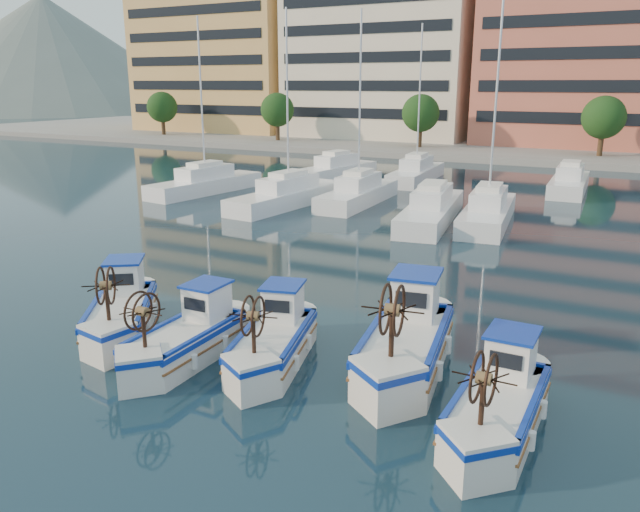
% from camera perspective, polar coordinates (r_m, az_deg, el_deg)
% --- Properties ---
extents(ground, '(300.00, 300.00, 0.00)m').
position_cam_1_polar(ground, '(16.34, -6.91, -11.28)').
color(ground, '#1A3345').
rests_on(ground, ground).
extents(hill_west, '(180.00, 180.00, 60.00)m').
position_cam_1_polar(hill_west, '(192.24, -23.21, 12.17)').
color(hill_west, slate).
rests_on(hill_west, ground).
extents(yacht_marina, '(38.29, 23.22, 11.50)m').
position_cam_1_polar(yacht_marina, '(41.51, 11.36, 5.81)').
color(yacht_marina, white).
rests_on(yacht_marina, ground).
extents(fishing_boat_a, '(3.63, 4.17, 2.57)m').
position_cam_1_polar(fishing_boat_a, '(19.94, -17.69, -4.66)').
color(fishing_boat_a, silver).
rests_on(fishing_boat_a, ground).
extents(fishing_boat_b, '(1.67, 3.93, 2.44)m').
position_cam_1_polar(fishing_boat_b, '(17.58, -11.95, -7.12)').
color(fishing_boat_b, silver).
rests_on(fishing_boat_b, ground).
extents(fishing_boat_c, '(2.54, 4.05, 2.45)m').
position_cam_1_polar(fishing_boat_c, '(17.06, -4.21, -7.50)').
color(fishing_boat_c, silver).
rests_on(fishing_boat_c, ground).
extents(fishing_boat_d, '(2.65, 4.87, 2.96)m').
position_cam_1_polar(fishing_boat_d, '(16.78, 7.93, -7.51)').
color(fishing_boat_d, silver).
rests_on(fishing_boat_d, ground).
extents(fishing_boat_e, '(1.65, 4.01, 2.50)m').
position_cam_1_polar(fishing_boat_e, '(14.43, 16.07, -12.61)').
color(fishing_boat_e, silver).
rests_on(fishing_boat_e, ground).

